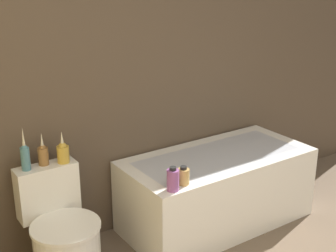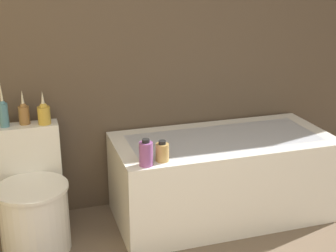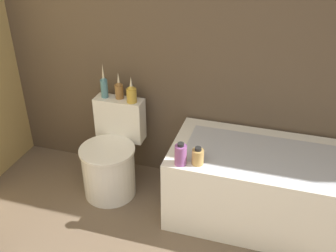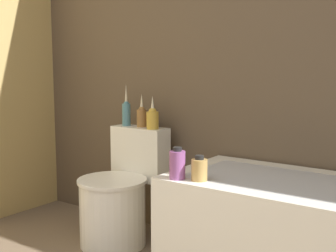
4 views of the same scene
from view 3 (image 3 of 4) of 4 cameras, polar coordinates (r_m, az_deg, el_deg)
wall_back_tiled at (r=2.92m, az=2.57°, el=14.46°), size 6.40×0.06×2.60m
bathtub at (r=2.95m, az=14.87°, el=-8.70°), size 1.46×0.69×0.57m
toilet at (r=3.18m, az=-8.22°, el=-4.82°), size 0.43×0.57×0.72m
vase_gold at (r=3.14m, az=-9.26°, el=5.70°), size 0.06×0.06×0.28m
vase_silver at (r=3.11m, az=-7.11°, el=5.27°), size 0.07×0.07×0.22m
vase_bronze at (r=3.04m, az=-5.32°, el=4.72°), size 0.08×0.08×0.21m
shampoo_bottle_tall at (r=2.56m, az=1.84°, el=-4.16°), size 0.08×0.08×0.16m
shampoo_bottle_short at (r=2.58m, az=4.34°, el=-4.44°), size 0.08×0.08×0.13m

